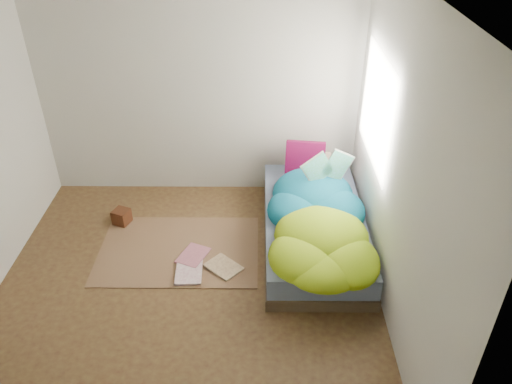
% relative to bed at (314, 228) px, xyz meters
% --- Properties ---
extents(ground, '(3.50, 3.50, 0.00)m').
position_rel_bed_xyz_m(ground, '(-1.22, -0.72, -0.17)').
color(ground, '#422619').
rests_on(ground, ground).
extents(room_walls, '(3.54, 3.54, 2.62)m').
position_rel_bed_xyz_m(room_walls, '(-1.21, -0.71, 1.46)').
color(room_walls, '#BAB7B1').
rests_on(room_walls, ground).
extents(bed, '(1.00, 2.00, 0.34)m').
position_rel_bed_xyz_m(bed, '(0.00, 0.00, 0.00)').
color(bed, '#3C3020').
rests_on(bed, ground).
extents(duvet, '(0.96, 1.84, 0.34)m').
position_rel_bed_xyz_m(duvet, '(0.00, -0.22, 0.34)').
color(duvet, '#064C69').
rests_on(duvet, bed).
extents(rug, '(1.60, 1.10, 0.01)m').
position_rel_bed_xyz_m(rug, '(-1.37, -0.17, -0.16)').
color(rug, brown).
rests_on(rug, ground).
extents(pillow_floral, '(0.61, 0.48, 0.12)m').
position_rel_bed_xyz_m(pillow_floral, '(0.06, 0.82, 0.23)').
color(pillow_floral, '#EFE6CE').
rests_on(pillow_floral, bed).
extents(pillow_magenta, '(0.44, 0.18, 0.43)m').
position_rel_bed_xyz_m(pillow_magenta, '(-0.06, 0.70, 0.39)').
color(pillow_magenta, '#4C0520').
rests_on(pillow_magenta, bed).
extents(open_book, '(0.47, 0.25, 0.28)m').
position_rel_bed_xyz_m(open_book, '(0.14, 0.28, 0.65)').
color(open_book, green).
rests_on(open_book, duvet).
extents(wooden_box, '(0.21, 0.21, 0.16)m').
position_rel_bed_xyz_m(wooden_box, '(-2.05, 0.28, -0.08)').
color(wooden_box, '#39190D').
rests_on(wooden_box, rug).
extents(floor_book_a, '(0.27, 0.35, 0.03)m').
position_rel_bed_xyz_m(floor_book_a, '(-1.35, -0.53, -0.14)').
color(floor_book_a, white).
rests_on(floor_book_a, rug).
extents(floor_book_b, '(0.35, 0.39, 0.03)m').
position_rel_bed_xyz_m(floor_book_b, '(-1.32, -0.24, -0.14)').
color(floor_book_b, '#B16671').
rests_on(floor_book_b, rug).
extents(floor_book_c, '(0.41, 0.40, 0.03)m').
position_rel_bed_xyz_m(floor_book_c, '(-0.98, -0.53, -0.14)').
color(floor_book_c, tan).
rests_on(floor_book_c, rug).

